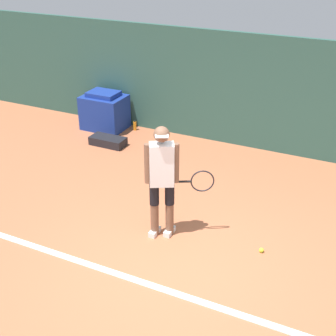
{
  "coord_description": "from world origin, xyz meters",
  "views": [
    {
      "loc": [
        2.06,
        -4.51,
        4.09
      ],
      "look_at": [
        -0.51,
        0.84,
        1.01
      ],
      "focal_mm": 50.0,
      "sensor_mm": 36.0,
      "label": 1
    }
  ],
  "objects_px": {
    "tennis_ball": "(261,250)",
    "equipment_bag": "(108,141)",
    "water_bottle": "(135,126)",
    "tennis_player": "(163,177)",
    "covered_chair": "(105,111)"
  },
  "relations": [
    {
      "from": "tennis_ball",
      "to": "equipment_bag",
      "type": "bearing_deg",
      "value": 150.92
    },
    {
      "from": "tennis_ball",
      "to": "water_bottle",
      "type": "distance_m",
      "value": 4.9
    },
    {
      "from": "equipment_bag",
      "to": "tennis_player",
      "type": "bearing_deg",
      "value": -43.99
    },
    {
      "from": "equipment_bag",
      "to": "water_bottle",
      "type": "xyz_separation_m",
      "value": [
        0.11,
        0.95,
        0.01
      ]
    },
    {
      "from": "water_bottle",
      "to": "tennis_ball",
      "type": "bearing_deg",
      "value": -39.49
    },
    {
      "from": "covered_chair",
      "to": "water_bottle",
      "type": "bearing_deg",
      "value": 15.06
    },
    {
      "from": "tennis_ball",
      "to": "covered_chair",
      "type": "distance_m",
      "value": 5.34
    },
    {
      "from": "tennis_player",
      "to": "covered_chair",
      "type": "xyz_separation_m",
      "value": [
        -3.0,
        3.14,
        -0.56
      ]
    },
    {
      "from": "covered_chair",
      "to": "equipment_bag",
      "type": "distance_m",
      "value": 1.0
    },
    {
      "from": "tennis_ball",
      "to": "tennis_player",
      "type": "bearing_deg",
      "value": -172.13
    },
    {
      "from": "water_bottle",
      "to": "tennis_player",
      "type": "bearing_deg",
      "value": -54.81
    },
    {
      "from": "tennis_ball",
      "to": "water_bottle",
      "type": "bearing_deg",
      "value": 140.51
    },
    {
      "from": "covered_chair",
      "to": "water_bottle",
      "type": "height_order",
      "value": "covered_chair"
    },
    {
      "from": "tennis_ball",
      "to": "equipment_bag",
      "type": "xyz_separation_m",
      "value": [
        -3.89,
        2.17,
        0.05
      ]
    },
    {
      "from": "tennis_player",
      "to": "equipment_bag",
      "type": "distance_m",
      "value": 3.52
    }
  ]
}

